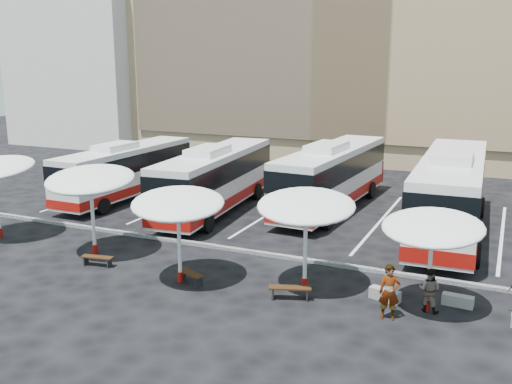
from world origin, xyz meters
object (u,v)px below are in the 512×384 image
at_px(bus_3, 451,191).
at_px(sunshade_3, 306,206).
at_px(passenger_0, 389,292).
at_px(passenger_1, 429,290).
at_px(sunshade_1, 90,180).
at_px(conc_bench_0, 385,295).
at_px(bus_1, 216,177).
at_px(bus_2, 332,174).
at_px(wood_bench_1, 97,259).
at_px(bus_0, 126,169).
at_px(sunshade_2, 178,204).
at_px(wood_bench_3, 290,290).
at_px(wood_bench_2, 190,275).
at_px(sunshade_4, 433,228).
at_px(conc_bench_1, 458,301).

xyz_separation_m(bus_3, sunshade_3, (-4.14, -9.49, 1.02)).
relative_size(passenger_0, passenger_1, 1.20).
bearing_deg(sunshade_1, conc_bench_0, 1.36).
xyz_separation_m(conc_bench_0, passenger_0, (0.42, -1.44, 0.73)).
distance_m(bus_1, bus_3, 12.57).
xyz_separation_m(bus_2, passenger_1, (7.11, -12.03, -1.23)).
bearing_deg(bus_2, wood_bench_1, -111.77).
bearing_deg(wood_bench_1, passenger_0, 0.05).
height_order(bus_0, conc_bench_0, bus_0).
bearing_deg(sunshade_2, sunshade_3, 16.42).
relative_size(sunshade_1, passenger_1, 3.10).
distance_m(wood_bench_3, passenger_1, 4.80).
height_order(sunshade_3, wood_bench_2, sunshade_3).
bearing_deg(wood_bench_2, sunshade_1, 168.29).
bearing_deg(sunshade_3, bus_2, 102.22).
xyz_separation_m(sunshade_3, wood_bench_1, (-8.70, -1.28, -2.89)).
relative_size(bus_2, wood_bench_1, 8.92).
relative_size(wood_bench_1, passenger_1, 0.90).
height_order(bus_0, sunshade_2, sunshade_2).
xyz_separation_m(wood_bench_1, wood_bench_2, (4.48, -0.01, 0.01)).
distance_m(sunshade_4, wood_bench_3, 5.42).
distance_m(bus_2, sunshade_1, 14.08).
height_order(conc_bench_0, passenger_1, passenger_1).
relative_size(sunshade_2, sunshade_4, 1.26).
bearing_deg(wood_bench_2, bus_0, 135.78).
relative_size(sunshade_4, passenger_1, 2.37).
bearing_deg(passenger_0, wood_bench_3, 164.59).
xyz_separation_m(sunshade_2, wood_bench_2, (0.40, 0.07, -2.79)).
bearing_deg(wood_bench_1, sunshade_4, 4.97).
bearing_deg(sunshade_1, sunshade_3, 0.80).
relative_size(bus_2, bus_3, 0.92).
height_order(sunshade_2, wood_bench_2, sunshade_2).
bearing_deg(conc_bench_0, bus_3, 82.94).
xyz_separation_m(bus_2, conc_bench_1, (7.99, -11.16, -1.81)).
relative_size(sunshade_4, conc_bench_0, 3.36).
height_order(sunshade_4, wood_bench_3, sunshade_4).
height_order(bus_3, sunshade_1, bus_3).
bearing_deg(wood_bench_3, sunshade_4, 12.28).
xyz_separation_m(bus_1, wood_bench_2, (4.18, -9.92, -1.62)).
bearing_deg(sunshade_4, conc_bench_1, 43.05).
height_order(wood_bench_2, conc_bench_0, wood_bench_2).
height_order(bus_0, wood_bench_2, bus_0).
distance_m(sunshade_1, passenger_1, 14.55).
bearing_deg(wood_bench_3, passenger_1, 12.08).
height_order(sunshade_4, conc_bench_0, sunshade_4).
distance_m(bus_1, wood_bench_3, 12.89).
relative_size(bus_3, conc_bench_0, 12.26).
relative_size(sunshade_3, wood_bench_1, 3.10).
xyz_separation_m(bus_0, wood_bench_2, (10.70, -10.41, -1.48)).
height_order(sunshade_1, sunshade_2, sunshade_1).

